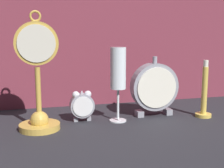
# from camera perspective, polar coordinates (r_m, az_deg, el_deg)

# --- Properties ---
(ground_plane) EXTENTS (4.00, 4.00, 0.00)m
(ground_plane) POSITION_cam_1_polar(r_m,az_deg,el_deg) (0.82, 1.48, -8.83)
(ground_plane) COLOR #232328
(pocket_watch_on_stand) EXTENTS (0.11, 0.11, 0.31)m
(pocket_watch_on_stand) POSITION_cam_1_polar(r_m,az_deg,el_deg) (0.84, -13.36, -0.61)
(pocket_watch_on_stand) COLOR gold
(pocket_watch_on_stand) RESTS_ON ground_plane
(alarm_clock_twin_bell) EXTENTS (0.07, 0.03, 0.09)m
(alarm_clock_twin_bell) POSITION_cam_1_polar(r_m,az_deg,el_deg) (0.91, -5.50, -3.77)
(alarm_clock_twin_bell) COLOR gray
(alarm_clock_twin_bell) RESTS_ON ground_plane
(mantel_clock_silver) EXTENTS (0.15, 0.04, 0.18)m
(mantel_clock_silver) POSITION_cam_1_polar(r_m,az_deg,el_deg) (0.97, 7.76, -0.60)
(mantel_clock_silver) COLOR gray
(mantel_clock_silver) RESTS_ON ground_plane
(champagne_flute) EXTENTS (0.05, 0.05, 0.22)m
(champagne_flute) POSITION_cam_1_polar(r_m,az_deg,el_deg) (0.89, 1.11, 2.04)
(champagne_flute) COLOR silver
(champagne_flute) RESTS_ON ground_plane
(brass_candlestick) EXTENTS (0.05, 0.05, 0.17)m
(brass_candlestick) POSITION_cam_1_polar(r_m,az_deg,el_deg) (0.99, 16.49, -2.34)
(brass_candlestick) COLOR gold
(brass_candlestick) RESTS_ON ground_plane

